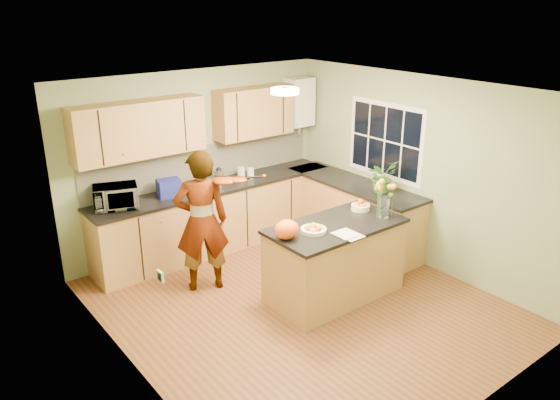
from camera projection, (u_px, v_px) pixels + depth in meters
floor at (300, 305)px, 6.40m from camera, size 4.50×4.50×0.00m
ceiling at (303, 91)px, 5.53m from camera, size 4.00×4.50×0.02m
wall_back at (198, 160)px, 7.63m from camera, size 4.00×0.02×2.50m
wall_front at (485, 287)px, 4.30m from camera, size 4.00×0.02×2.50m
wall_left at (128, 256)px, 4.81m from camera, size 0.02×4.50×2.50m
wall_right at (419, 172)px, 7.12m from camera, size 0.02×4.50×2.50m
back_counter at (218, 216)px, 7.73m from camera, size 3.64×0.62×0.94m
right_counter at (353, 213)px, 7.85m from camera, size 0.62×2.24×0.94m
splashback at (205, 163)px, 7.69m from camera, size 3.60×0.02×0.52m
upper_cabinets at (190, 122)px, 7.19m from camera, size 3.20×0.34×0.70m
boiler at (299, 102)px, 8.26m from camera, size 0.40×0.30×0.86m
window_right at (385, 141)px, 7.45m from camera, size 0.01×1.30×1.05m
light_switch at (160, 276)px, 4.36m from camera, size 0.02×0.09×0.09m
ceiling_lamp at (285, 91)px, 5.76m from camera, size 0.30×0.30×0.07m
peninsula_island at (335, 260)px, 6.45m from camera, size 1.63×0.83×0.93m
fruit_dish at (314, 228)px, 6.07m from camera, size 0.29×0.29×0.10m
orange_bowl at (361, 206)px, 6.70m from camera, size 0.23×0.23×0.13m
flower_vase at (385, 189)px, 6.38m from camera, size 0.29×0.29×0.53m
orange_bag at (287, 229)px, 5.89m from camera, size 0.34×0.31×0.21m
papers at (348, 234)px, 6.01m from camera, size 0.23×0.31×0.01m
violinist at (202, 221)px, 6.50m from camera, size 0.76×0.64×1.76m
violin at (224, 181)px, 6.27m from camera, size 0.67×0.58×0.17m
microwave at (116, 197)px, 6.71m from camera, size 0.61×0.51×0.29m
blue_box at (169, 188)px, 7.11m from camera, size 0.32×0.26×0.23m
kettle at (219, 176)px, 7.55m from camera, size 0.15×0.15×0.29m
jar_cream at (241, 173)px, 7.83m from camera, size 0.12×0.12×0.17m
jar_white at (251, 173)px, 7.83m from camera, size 0.13×0.13×0.15m
potted_plant at (382, 176)px, 7.24m from camera, size 0.40×0.35×0.44m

